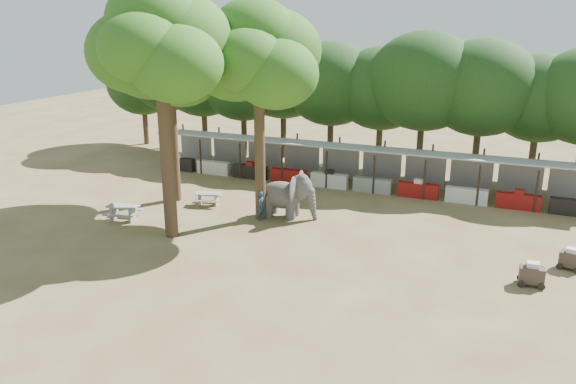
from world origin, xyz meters
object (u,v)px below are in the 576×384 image
at_px(yard_tree_left, 168,58).
at_px(elephant, 288,195).
at_px(picnic_table_near, 123,211).
at_px(picnic_table_far, 208,197).
at_px(yard_tree_back, 258,56).
at_px(yard_tree_center, 159,44).
at_px(cart_back, 571,259).
at_px(cart_front, 532,274).
at_px(handler, 261,206).

height_order(yard_tree_left, elephant, yard_tree_left).
bearing_deg(picnic_table_near, picnic_table_far, 47.23).
bearing_deg(yard_tree_back, elephant, 22.57).
distance_m(yard_tree_center, picnic_table_near, 9.37).
relative_size(picnic_table_near, picnic_table_far, 1.05).
relative_size(picnic_table_near, cart_back, 1.64).
height_order(yard_tree_left, cart_front, yard_tree_left).
xyz_separation_m(picnic_table_near, cart_front, (20.08, -0.01, -0.04)).
xyz_separation_m(picnic_table_near, picnic_table_far, (2.85, 4.00, -0.07)).
xyz_separation_m(elephant, picnic_table_near, (-7.89, -3.87, -0.70)).
bearing_deg(yard_tree_left, picnic_table_near, -96.39).
distance_m(yard_tree_center, cart_back, 20.38).
xyz_separation_m(cart_front, cart_back, (1.57, 2.31, -0.02)).
bearing_deg(handler, yard_tree_left, 88.95).
height_order(yard_tree_center, picnic_table_near, yard_tree_center).
height_order(yard_tree_back, cart_back, yard_tree_back).
relative_size(elephant, picnic_table_far, 1.87).
bearing_deg(yard_tree_center, yard_tree_left, 120.96).
xyz_separation_m(yard_tree_left, picnic_table_far, (2.37, -0.29, -7.73)).
distance_m(yard_tree_center, elephant, 10.20).
distance_m(elephant, cart_back, 13.87).
bearing_deg(picnic_table_far, cart_back, -21.76).
bearing_deg(yard_tree_center, handler, 47.13).
bearing_deg(cart_front, handler, 164.22).
distance_m(elephant, picnic_table_far, 5.10).
height_order(picnic_table_near, cart_front, cart_front).
bearing_deg(yard_tree_center, cart_back, 9.42).
bearing_deg(picnic_table_near, yard_tree_left, 76.31).
bearing_deg(yard_tree_back, handler, -56.24).
relative_size(yard_tree_back, picnic_table_far, 6.52).
xyz_separation_m(elephant, picnic_table_far, (-5.04, 0.13, -0.77)).
bearing_deg(yard_tree_back, picnic_table_far, 168.87).
height_order(elephant, picnic_table_near, elephant).
height_order(picnic_table_near, cart_back, cart_back).
bearing_deg(elephant, cart_front, -21.10).
height_order(elephant, handler, elephant).
bearing_deg(cart_back, picnic_table_far, -170.41).
distance_m(elephant, handler, 1.58).
bearing_deg(yard_tree_back, cart_back, -3.72).
distance_m(picnic_table_near, cart_front, 20.08).
xyz_separation_m(elephant, handler, (-1.11, -1.03, -0.44)).
distance_m(yard_tree_left, cart_back, 22.62).
distance_m(handler, picnic_table_near, 7.36).
relative_size(yard_tree_left, picnic_table_far, 6.33).
relative_size(elephant, handler, 2.02).
relative_size(yard_tree_back, cart_back, 10.15).
height_order(yard_tree_center, yard_tree_back, yard_tree_center).
bearing_deg(yard_tree_back, yard_tree_center, -126.86).
bearing_deg(elephant, cart_back, -9.96).
xyz_separation_m(yard_tree_left, yard_tree_back, (6.00, -1.00, 0.34)).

